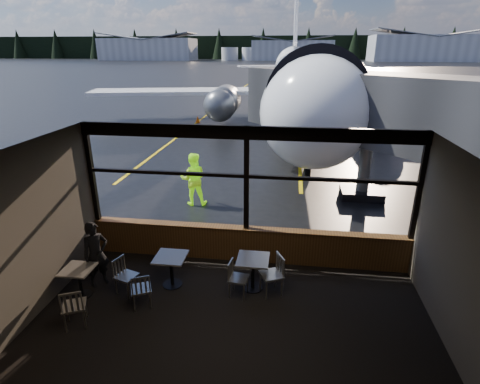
% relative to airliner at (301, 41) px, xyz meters
% --- Properties ---
extents(ground_plane, '(520.00, 520.00, 0.00)m').
position_rel_airliner_xyz_m(ground_plane, '(-1.43, 100.86, -5.63)').
color(ground_plane, black).
rests_on(ground_plane, ground).
extents(carpet_floor, '(8.00, 6.00, 0.01)m').
position_rel_airliner_xyz_m(carpet_floor, '(-1.43, -22.14, -5.62)').
color(carpet_floor, black).
rests_on(carpet_floor, ground).
extents(ceiling, '(8.00, 6.00, 0.04)m').
position_rel_airliner_xyz_m(ceiling, '(-1.43, -22.14, -2.13)').
color(ceiling, '#38332D').
rests_on(ceiling, ground).
extents(wall_left, '(0.04, 6.00, 3.50)m').
position_rel_airliner_xyz_m(wall_left, '(-5.43, -22.14, -3.88)').
color(wall_left, '#534C43').
rests_on(wall_left, ground).
extents(wall_right, '(0.04, 6.00, 3.50)m').
position_rel_airliner_xyz_m(wall_right, '(2.57, -22.14, -3.88)').
color(wall_right, '#534C43').
rests_on(wall_right, ground).
extents(window_sill, '(8.00, 0.28, 0.90)m').
position_rel_airliner_xyz_m(window_sill, '(-1.43, -19.14, -5.18)').
color(window_sill, '#4F3018').
rests_on(window_sill, ground).
extents(window_header, '(8.00, 0.18, 0.30)m').
position_rel_airliner_xyz_m(window_header, '(-1.43, -19.14, -2.28)').
color(window_header, black).
rests_on(window_header, ground).
extents(mullion_left, '(0.12, 0.12, 2.60)m').
position_rel_airliner_xyz_m(mullion_left, '(-5.38, -19.14, -3.43)').
color(mullion_left, black).
rests_on(mullion_left, ground).
extents(mullion_centre, '(0.12, 0.12, 2.60)m').
position_rel_airliner_xyz_m(mullion_centre, '(-1.43, -19.14, -3.43)').
color(mullion_centre, black).
rests_on(mullion_centre, ground).
extents(mullion_right, '(0.12, 0.12, 2.60)m').
position_rel_airliner_xyz_m(mullion_right, '(2.52, -19.14, -3.43)').
color(mullion_right, black).
rests_on(mullion_right, ground).
extents(window_transom, '(8.00, 0.10, 0.08)m').
position_rel_airliner_xyz_m(window_transom, '(-1.43, -19.14, -3.33)').
color(window_transom, black).
rests_on(window_transom, ground).
extents(airliner, '(31.73, 37.69, 11.26)m').
position_rel_airliner_xyz_m(airliner, '(0.00, 0.00, 0.00)').
color(airliner, white).
rests_on(airliner, ground_plane).
extents(jet_bridge, '(8.87, 10.85, 4.73)m').
position_rel_airliner_xyz_m(jet_bridge, '(2.17, -13.64, -3.26)').
color(jet_bridge, '#2B2B2E').
rests_on(jet_bridge, ground_plane).
extents(cafe_table_near, '(0.71, 0.71, 0.78)m').
position_rel_airliner_xyz_m(cafe_table_near, '(-1.13, -20.34, -5.24)').
color(cafe_table_near, '#9D9790').
rests_on(cafe_table_near, carpet_floor).
extents(cafe_table_mid, '(0.69, 0.69, 0.76)m').
position_rel_airliner_xyz_m(cafe_table_mid, '(-2.99, -20.47, -5.25)').
color(cafe_table_mid, '#A59F98').
rests_on(cafe_table_mid, carpet_floor).
extents(cafe_table_left, '(0.63, 0.63, 0.70)m').
position_rel_airliner_xyz_m(cafe_table_left, '(-4.86, -21.14, -5.28)').
color(cafe_table_left, gray).
rests_on(cafe_table_left, carpet_floor).
extents(chair_near_e, '(0.69, 0.69, 0.95)m').
position_rel_airliner_xyz_m(chair_near_e, '(-0.71, -20.48, -5.16)').
color(chair_near_e, beige).
rests_on(chair_near_e, carpet_floor).
extents(chair_near_w, '(0.52, 0.52, 0.85)m').
position_rel_airliner_xyz_m(chair_near_w, '(-1.41, -20.64, -5.20)').
color(chair_near_w, '#B5B0A3').
rests_on(chair_near_w, carpet_floor).
extents(chair_mid_s, '(0.62, 0.62, 0.85)m').
position_rel_airliner_xyz_m(chair_mid_s, '(-3.39, -21.29, -5.20)').
color(chair_mid_s, '#B4AFA3').
rests_on(chair_mid_s, carpet_floor).
extents(chair_mid_w, '(0.60, 0.60, 0.87)m').
position_rel_airliner_xyz_m(chair_mid_w, '(-3.88, -20.90, -5.20)').
color(chair_mid_w, '#ABA69B').
rests_on(chair_mid_w, carpet_floor).
extents(chair_left_s, '(0.65, 0.65, 0.90)m').
position_rel_airliner_xyz_m(chair_left_s, '(-4.45, -22.03, -5.18)').
color(chair_left_s, '#B9B4A7').
rests_on(chair_left_s, carpet_floor).
extents(passenger, '(0.66, 0.68, 1.57)m').
position_rel_airliner_xyz_m(passenger, '(-4.68, -20.65, -4.84)').
color(passenger, black).
rests_on(passenger, carpet_floor).
extents(ground_crew, '(1.00, 0.84, 1.84)m').
position_rel_airliner_xyz_m(ground_crew, '(-3.70, -15.62, -4.71)').
color(ground_crew, '#BFF219').
rests_on(ground_crew, ground_plane).
extents(cone_nose, '(0.37, 0.37, 0.51)m').
position_rel_airliner_xyz_m(cone_nose, '(0.47, -10.64, -5.37)').
color(cone_nose, '#DA6806').
rests_on(cone_nose, ground_plane).
extents(cone_wing, '(0.35, 0.35, 0.49)m').
position_rel_airliner_xyz_m(cone_wing, '(-7.36, -0.25, -5.39)').
color(cone_wing, '#FF5308').
rests_on(cone_wing, ground_plane).
extents(hangar_left, '(45.00, 18.00, 11.00)m').
position_rel_airliner_xyz_m(hangar_left, '(-71.43, 160.86, -0.13)').
color(hangar_left, silver).
rests_on(hangar_left, ground_plane).
extents(hangar_mid, '(38.00, 15.00, 10.00)m').
position_rel_airliner_xyz_m(hangar_mid, '(-1.43, 165.86, -0.63)').
color(hangar_mid, silver).
rests_on(hangar_mid, ground_plane).
extents(hangar_right, '(50.00, 20.00, 12.00)m').
position_rel_airliner_xyz_m(hangar_right, '(58.57, 158.86, 0.37)').
color(hangar_right, silver).
rests_on(hangar_right, ground_plane).
extents(fuel_tank_a, '(8.00, 8.00, 6.00)m').
position_rel_airliner_xyz_m(fuel_tank_a, '(-31.43, 162.86, -2.63)').
color(fuel_tank_a, silver).
rests_on(fuel_tank_a, ground_plane).
extents(fuel_tank_b, '(8.00, 8.00, 6.00)m').
position_rel_airliner_xyz_m(fuel_tank_b, '(-21.43, 162.86, -2.63)').
color(fuel_tank_b, silver).
rests_on(fuel_tank_b, ground_plane).
extents(fuel_tank_c, '(8.00, 8.00, 6.00)m').
position_rel_airliner_xyz_m(fuel_tank_c, '(-11.43, 162.86, -2.63)').
color(fuel_tank_c, silver).
rests_on(fuel_tank_c, ground_plane).
extents(treeline, '(360.00, 3.00, 12.00)m').
position_rel_airliner_xyz_m(treeline, '(-1.43, 190.86, 0.37)').
color(treeline, black).
rests_on(treeline, ground_plane).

